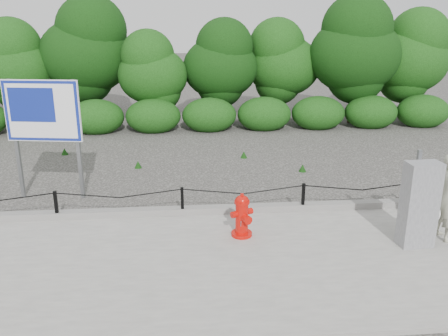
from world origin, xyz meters
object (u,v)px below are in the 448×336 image
fire_hydrant (242,216)px  advertising_sign (43,116)px  pedestrian (447,198)px  utility_cabinet (419,205)px

fire_hydrant → advertising_sign: (-4.06, 2.49, 1.42)m
pedestrian → advertising_sign: bearing=63.0°
utility_cabinet → fire_hydrant: bearing=163.9°
pedestrian → utility_cabinet: bearing=102.5°
pedestrian → utility_cabinet: (-0.63, -0.22, -0.02)m
utility_cabinet → advertising_sign: size_ratio=0.63×
utility_cabinet → advertising_sign: advertising_sign is taller
fire_hydrant → utility_cabinet: utility_cabinet is taller
fire_hydrant → pedestrian: (3.64, -0.42, 0.40)m
fire_hydrant → utility_cabinet: size_ratio=0.49×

